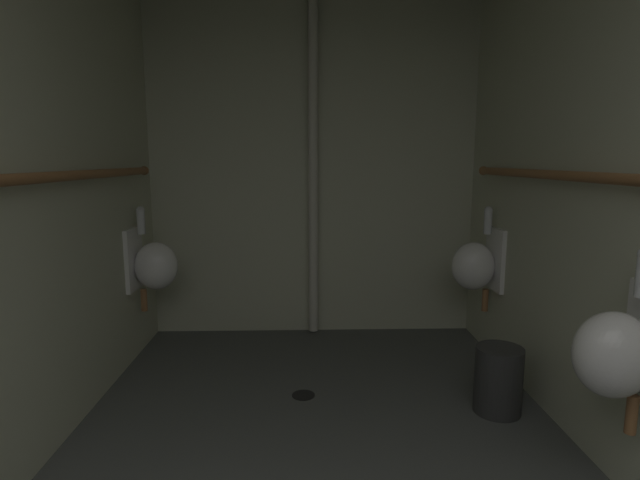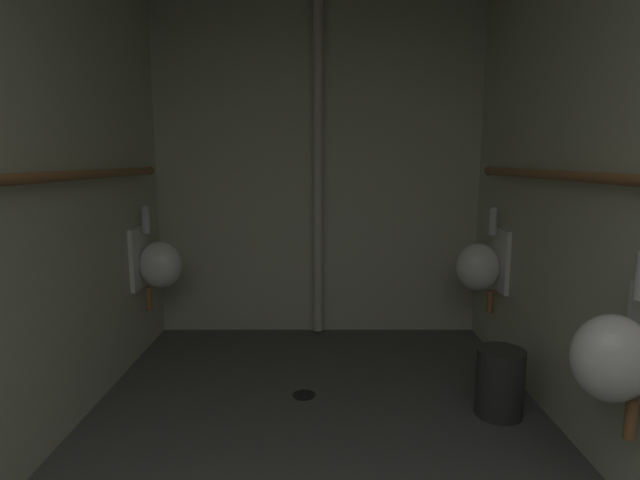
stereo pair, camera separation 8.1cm
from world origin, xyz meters
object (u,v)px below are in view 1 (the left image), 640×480
at_px(urinal_right_far, 476,264).
at_px(waste_bin, 498,380).
at_px(urinal_right_mid, 619,352).
at_px(floor_drain, 303,395).
at_px(standpipe_back_wall, 313,173).
at_px(urinal_left_mid, 153,264).

xyz_separation_m(urinal_right_far, waste_bin, (-0.13, -0.81, -0.49)).
xyz_separation_m(urinal_right_mid, floor_drain, (-1.23, 1.04, -0.68)).
relative_size(urinal_right_mid, standpipe_back_wall, 0.29).
height_order(urinal_left_mid, urinal_right_far, same).
distance_m(urinal_right_mid, standpipe_back_wall, 2.51).
height_order(urinal_right_mid, standpipe_back_wall, standpipe_back_wall).
bearing_deg(urinal_left_mid, waste_bin, -22.29).
distance_m(urinal_right_far, standpipe_back_wall, 1.41).
distance_m(urinal_right_mid, floor_drain, 1.74).
bearing_deg(urinal_right_mid, floor_drain, 139.73).
relative_size(standpipe_back_wall, waste_bin, 6.78).
xyz_separation_m(urinal_left_mid, urinal_right_far, (2.29, -0.07, 0.00)).
xyz_separation_m(urinal_left_mid, waste_bin, (2.17, -0.89, -0.49)).
distance_m(urinal_right_mid, waste_bin, 0.96).
relative_size(urinal_right_mid, waste_bin, 1.99).
bearing_deg(urinal_right_far, floor_drain, -154.46).
xyz_separation_m(urinal_left_mid, standpipe_back_wall, (1.14, 0.44, 0.63)).
bearing_deg(urinal_right_mid, standpipe_back_wall, 118.24).
bearing_deg(urinal_right_far, urinal_left_mid, 178.14).
bearing_deg(floor_drain, urinal_right_mid, -40.27).
relative_size(urinal_right_far, standpipe_back_wall, 0.29).
bearing_deg(urinal_left_mid, urinal_right_far, -1.86).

